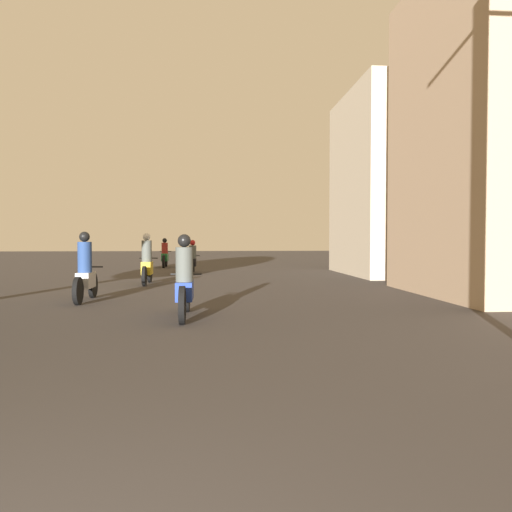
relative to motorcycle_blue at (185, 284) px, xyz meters
The scene contains 7 objects.
motorcycle_blue is the anchor object (origin of this frame).
motorcycle_silver 3.64m from the motorcycle_blue, 132.64° to the left, with size 0.60×2.01×1.64m.
motorcycle_yellow 7.23m from the motorcycle_blue, 102.92° to the left, with size 0.60×1.93×1.66m.
motorcycle_black 12.45m from the motorcycle_blue, 91.72° to the left, with size 0.60×1.86×1.43m.
motorcycle_green 16.81m from the motorcycle_blue, 96.76° to the left, with size 0.60×1.92×1.51m.
building_right_near 9.35m from the motorcycle_blue, 20.51° to the left, with size 4.34×5.63×8.34m.
building_right_far 14.21m from the motorcycle_blue, 51.82° to the left, with size 5.12×6.23×7.48m.
Camera 1 is at (0.97, -1.29, 1.46)m, focal length 35.00 mm.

